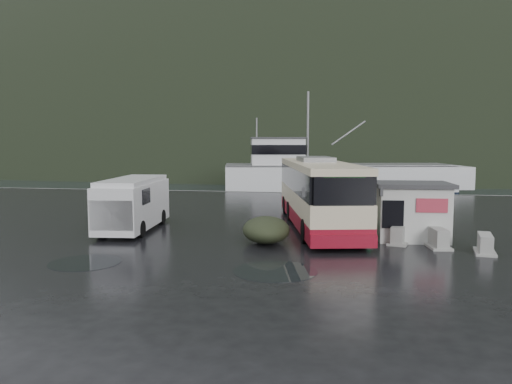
# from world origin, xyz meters

# --- Properties ---
(ground) EXTENTS (160.00, 160.00, 0.00)m
(ground) POSITION_xyz_m (0.00, 0.00, 0.00)
(ground) COLOR black
(ground) RESTS_ON ground
(harbor_water) EXTENTS (300.00, 180.00, 0.02)m
(harbor_water) POSITION_xyz_m (0.00, 110.00, 0.00)
(harbor_water) COLOR black
(harbor_water) RESTS_ON ground
(quay_edge) EXTENTS (160.00, 0.60, 1.50)m
(quay_edge) POSITION_xyz_m (0.00, 20.00, 0.00)
(quay_edge) COLOR #999993
(quay_edge) RESTS_ON ground
(headland) EXTENTS (780.00, 540.00, 570.00)m
(headland) POSITION_xyz_m (10.00, 250.00, 0.00)
(headland) COLOR black
(headland) RESTS_ON ground
(coach_bus) EXTENTS (5.53, 13.14, 3.61)m
(coach_bus) POSITION_xyz_m (2.48, 3.06, 0.00)
(coach_bus) COLOR beige
(coach_bus) RESTS_ON ground
(white_van) EXTENTS (2.63, 6.41, 2.62)m
(white_van) POSITION_xyz_m (-6.58, 0.52, 0.00)
(white_van) COLOR silver
(white_van) RESTS_ON ground
(waste_bin_left) EXTENTS (1.11, 1.11, 1.28)m
(waste_bin_left) POSITION_xyz_m (4.36, -0.59, 0.00)
(waste_bin_left) COLOR #147342
(waste_bin_left) RESTS_ON ground
(waste_bin_right) EXTENTS (1.11, 1.11, 1.38)m
(waste_bin_right) POSITION_xyz_m (3.65, 0.59, 0.00)
(waste_bin_right) COLOR #147342
(waste_bin_right) RESTS_ON ground
(dome_tent) EXTENTS (2.48, 3.18, 1.14)m
(dome_tent) POSITION_xyz_m (0.37, -1.56, 0.00)
(dome_tent) COLOR #282E1C
(dome_tent) RESTS_ON ground
(ticket_kiosk) EXTENTS (3.43, 2.67, 2.59)m
(ticket_kiosk) POSITION_xyz_m (6.74, 0.08, 0.00)
(ticket_kiosk) COLOR silver
(ticket_kiosk) RESTS_ON ground
(jersey_barrier_a) EXTENTS (1.23, 1.77, 0.80)m
(jersey_barrier_a) POSITION_xyz_m (6.12, -0.83, 0.00)
(jersey_barrier_a) COLOR #999993
(jersey_barrier_a) RESTS_ON ground
(jersey_barrier_b) EXTENTS (1.00, 1.72, 0.82)m
(jersey_barrier_b) POSITION_xyz_m (7.59, -1.43, 0.00)
(jersey_barrier_b) COLOR #999993
(jersey_barrier_b) RESTS_ON ground
(jersey_barrier_c) EXTENTS (1.03, 1.64, 0.76)m
(jersey_barrier_c) POSITION_xyz_m (9.23, -2.30, 0.00)
(jersey_barrier_c) COLOR #999993
(jersey_barrier_c) RESTS_ON ground
(fishing_trawler) EXTENTS (28.04, 11.04, 10.96)m
(fishing_trawler) POSITION_xyz_m (3.74, 29.54, 0.00)
(fishing_trawler) COLOR silver
(fishing_trawler) RESTS_ON ground
(puddles) EXTENTS (15.72, 14.05, 0.01)m
(puddles) POSITION_xyz_m (1.38, -2.32, 0.01)
(puddles) COLOR black
(puddles) RESTS_ON ground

